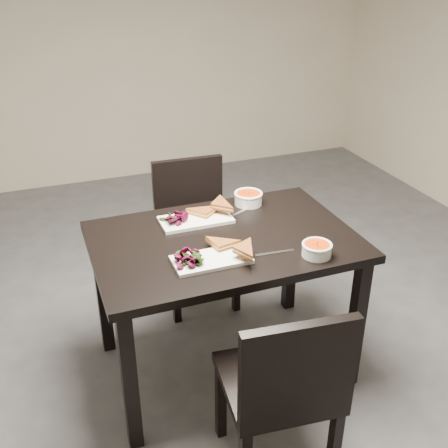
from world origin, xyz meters
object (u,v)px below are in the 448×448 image
object	(u,v)px
chair_near	(284,385)
plate_far	(196,220)
chair_far	(194,223)
plate_near	(211,260)
soup_bowl_near	(317,249)
table	(224,256)
soup_bowl_far	(248,197)

from	to	relation	value
chair_near	plate_far	bearing A→B (deg)	99.09
chair_near	plate_far	xyz separation A→B (m)	(-0.05, 0.90, 0.27)
chair_far	plate_near	world-z (taller)	chair_far
chair_far	plate_near	size ratio (longest dim) A/B	2.58
chair_near	chair_far	size ratio (longest dim) A/B	1.00
soup_bowl_near	chair_far	bearing A→B (deg)	104.46
plate_near	plate_far	xyz separation A→B (m)	(0.05, 0.38, 0.00)
table	chair_near	distance (m)	0.72
table	chair_near	xyz separation A→B (m)	(-0.02, -0.70, -0.17)
chair_near	soup_bowl_near	bearing A→B (deg)	56.16
table	soup_bowl_far	size ratio (longest dim) A/B	8.10
table	plate_near	xyz separation A→B (m)	(-0.12, -0.18, 0.11)
plate_near	soup_bowl_far	size ratio (longest dim) A/B	2.23
chair_far	soup_bowl_near	size ratio (longest dim) A/B	6.42
chair_near	soup_bowl_near	world-z (taller)	chair_near
plate_near	soup_bowl_far	xyz separation A→B (m)	(0.37, 0.47, 0.03)
soup_bowl_far	table	bearing A→B (deg)	-129.72
table	plate_far	size ratio (longest dim) A/B	3.46
plate_near	plate_far	size ratio (longest dim) A/B	0.95
chair_near	plate_far	size ratio (longest dim) A/B	2.45
table	soup_bowl_far	bearing A→B (deg)	50.28
table	chair_far	distance (m)	0.71
plate_far	plate_near	bearing A→B (deg)	-98.03
chair_far	plate_near	distance (m)	0.92
chair_far	plate_far	bearing A→B (deg)	-103.26
plate_far	chair_near	bearing A→B (deg)	-86.96
chair_near	chair_far	world-z (taller)	same
plate_near	soup_bowl_far	bearing A→B (deg)	52.00
plate_near	chair_near	bearing A→B (deg)	-78.99
soup_bowl_near	plate_far	size ratio (longest dim) A/B	0.38
plate_far	soup_bowl_far	size ratio (longest dim) A/B	2.34
soup_bowl_near	plate_far	bearing A→B (deg)	128.08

